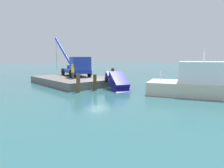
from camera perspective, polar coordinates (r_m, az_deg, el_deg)
name	(u,v)px	position (r m, az deg, el deg)	size (l,w,h in m)	color
ground	(96,88)	(23.10, -4.54, -1.03)	(200.00, 200.00, 0.00)	#2D6066
dock	(75,80)	(27.03, -10.55, 1.04)	(11.14, 7.78, 0.85)	slate
crane_truck	(77,67)	(27.90, -10.08, 4.88)	(10.07, 3.96, 5.83)	navy
dock_worker	(73,71)	(24.46, -11.19, 3.55)	(0.34, 0.34, 1.83)	#383838
salvaged_car	(119,84)	(21.22, 2.00, 0.09)	(4.38, 3.10, 2.91)	navy
piling_near	(78,83)	(20.12, -9.63, 0.24)	(0.39, 0.39, 1.83)	brown
piling_mid	(95,82)	(21.09, -4.91, 0.47)	(0.37, 0.37, 1.70)	brown
piling_far	(113,78)	(22.72, 0.20, 1.72)	(0.34, 0.34, 2.25)	#4D391E
piling_end	(122,80)	(23.64, 2.98, 1.03)	(0.28, 0.28, 1.51)	brown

